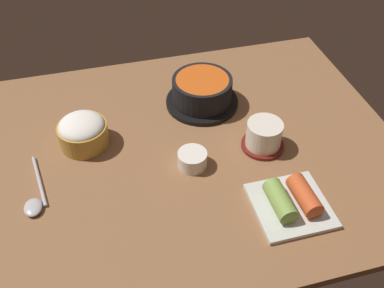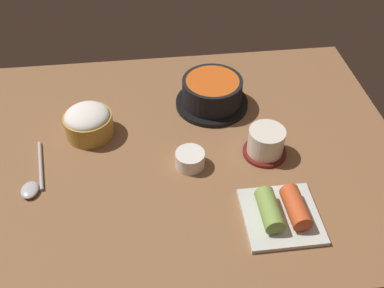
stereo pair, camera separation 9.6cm
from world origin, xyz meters
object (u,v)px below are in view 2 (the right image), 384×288
(banchan_cup_center, at_px, (190,159))
(stone_pot, at_px, (212,93))
(rice_bowl, at_px, (88,122))
(tea_cup_with_saucer, at_px, (266,142))
(spoon, at_px, (33,182))
(kimchi_plate, at_px, (282,212))

(banchan_cup_center, bearing_deg, stone_pot, 68.82)
(rice_bowl, distance_m, banchan_cup_center, 0.26)
(stone_pot, relative_size, tea_cup_with_saucer, 1.88)
(rice_bowl, bearing_deg, stone_pot, 13.82)
(banchan_cup_center, relative_size, spoon, 0.38)
(stone_pot, distance_m, tea_cup_with_saucer, 0.21)
(banchan_cup_center, height_order, kimchi_plate, kimchi_plate)
(spoon, bearing_deg, stone_pot, 28.01)
(banchan_cup_center, bearing_deg, tea_cup_with_saucer, 5.73)
(tea_cup_with_saucer, xyz_separation_m, kimchi_plate, (-0.01, -0.18, -0.02))
(rice_bowl, relative_size, tea_cup_with_saucer, 1.15)
(stone_pot, relative_size, rice_bowl, 1.63)
(rice_bowl, bearing_deg, spoon, -127.56)
(stone_pot, xyz_separation_m, banchan_cup_center, (-0.08, -0.20, -0.02))
(stone_pot, xyz_separation_m, rice_bowl, (-0.30, -0.07, -0.00))
(rice_bowl, bearing_deg, tea_cup_with_saucer, -16.12)
(stone_pot, distance_m, rice_bowl, 0.31)
(tea_cup_with_saucer, bearing_deg, banchan_cup_center, -174.27)
(tea_cup_with_saucer, distance_m, kimchi_plate, 0.18)
(tea_cup_with_saucer, distance_m, spoon, 0.50)
(stone_pot, xyz_separation_m, tea_cup_with_saucer, (0.09, -0.19, -0.00))
(banchan_cup_center, bearing_deg, rice_bowl, 149.52)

